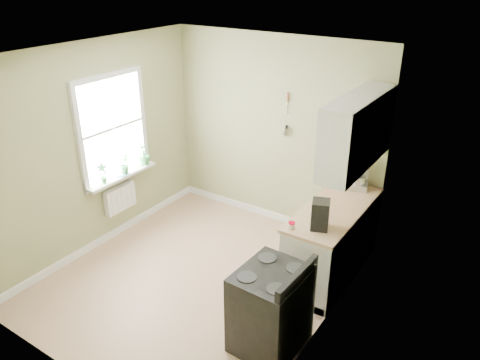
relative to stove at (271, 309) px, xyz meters
The scene contains 21 objects.
floor 1.43m from the stove, 160.56° to the left, with size 3.20×3.60×0.02m, color #A3785A.
ceiling 2.64m from the stove, 160.56° to the left, with size 3.20×3.60×0.02m, color white.
wall_back 2.75m from the stove, 119.46° to the left, with size 3.20×0.02×2.70m, color #949666.
wall_left 3.06m from the stove, behind, with size 0.02×3.60×2.70m, color #949666.
wall_right 1.07m from the stove, 53.56° to the left, with size 0.02×3.60×2.70m, color #949666.
base_cabinets 1.45m from the stove, 89.10° to the left, with size 0.60×1.60×0.87m, color silver.
countertop 1.52m from the stove, 89.49° to the left, with size 0.64×1.60×0.04m, color tan.
upper_cabinets 2.10m from the stove, 84.56° to the left, with size 0.35×1.40×0.80m, color silver.
window 3.16m from the stove, 165.29° to the left, with size 0.06×1.14×1.44m.
window_sill 2.92m from the stove, 164.93° to the left, with size 0.18×1.14×0.04m, color white.
radiator 2.91m from the stove, 166.03° to the left, with size 0.12×0.50×0.35m, color white.
wall_utensils 2.72m from the stove, 115.78° to the left, with size 0.02×0.14×0.58m.
stove is the anchor object (origin of this frame).
stand_mixer 2.26m from the stove, 88.66° to the left, with size 0.28×0.37×0.41m.
kettle 2.14m from the stove, 93.63° to the left, with size 0.17×0.10×0.18m.
coffee_maker 1.13m from the stove, 87.04° to the left, with size 0.25×0.26×0.32m.
red_tray 2.27m from the stove, 95.16° to the left, with size 0.36×0.36×0.02m, color #AF0018.
jar 0.93m from the stove, 104.27° to the left, with size 0.07×0.07×0.08m.
plant_a 2.87m from the stove, behind, with size 0.15×0.10×0.28m, color #38793D.
plant_b 2.96m from the stove, 163.62° to the left, with size 0.15×0.12×0.27m, color #38793D.
plant_c 3.08m from the stove, 156.80° to the left, with size 0.17×0.17×0.30m, color #38793D.
Camera 1 is at (3.01, -3.62, 3.53)m, focal length 35.00 mm.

